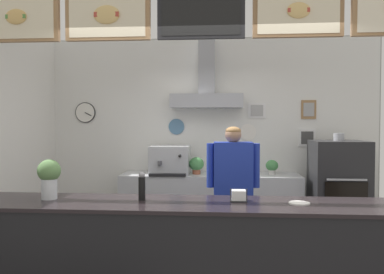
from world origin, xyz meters
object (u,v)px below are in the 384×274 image
at_px(shop_worker, 233,195).
at_px(basil_vase, 49,177).
at_px(pizza_oven, 338,194).
at_px(potted_thyme, 272,166).
at_px(potted_basil, 196,165).
at_px(espresso_machine, 170,160).
at_px(condiment_plate, 299,203).
at_px(pepper_grinder, 142,186).
at_px(napkin_holder, 239,196).

relative_size(shop_worker, basil_vase, 4.82).
relative_size(pizza_oven, potted_thyme, 7.38).
xyz_separation_m(pizza_oven, potted_basil, (-1.91, 0.23, 0.35)).
xyz_separation_m(shop_worker, espresso_machine, (-0.87, 1.25, 0.26)).
xyz_separation_m(potted_thyme, condiment_plate, (-0.08, -2.48, -0.02)).
bearing_deg(pepper_grinder, condiment_plate, -2.58).
bearing_deg(basil_vase, napkin_holder, 1.70).
xyz_separation_m(pepper_grinder, napkin_holder, (0.80, 0.03, -0.08)).
height_order(espresso_machine, basil_vase, basil_vase).
distance_m(espresso_machine, basil_vase, 2.49).
xyz_separation_m(pizza_oven, shop_worker, (-1.42, -1.03, 0.15)).
bearing_deg(condiment_plate, pizza_oven, 67.26).
bearing_deg(napkin_holder, espresso_machine, 110.78).
xyz_separation_m(espresso_machine, basil_vase, (-0.70, -2.39, 0.07)).
distance_m(pepper_grinder, basil_vase, 0.79).
bearing_deg(condiment_plate, pepper_grinder, 177.42).
relative_size(shop_worker, pepper_grinder, 6.87).
relative_size(potted_basil, basil_vase, 0.72).
bearing_deg(potted_basil, pizza_oven, -6.97).
bearing_deg(pepper_grinder, espresso_machine, 92.13).
xyz_separation_m(pizza_oven, napkin_holder, (-1.40, -2.12, 0.34)).
bearing_deg(espresso_machine, napkin_holder, -69.22).
height_order(shop_worker, potted_basil, shop_worker).
relative_size(shop_worker, espresso_machine, 2.91).
height_order(pizza_oven, potted_basil, pizza_oven).
distance_m(pizza_oven, espresso_machine, 2.34).
bearing_deg(espresso_machine, pizza_oven, -5.53).
height_order(potted_basil, condiment_plate, potted_basil).
bearing_deg(potted_thyme, shop_worker, -113.89).
distance_m(potted_basil, condiment_plate, 2.63).
xyz_separation_m(potted_thyme, napkin_holder, (-0.56, -2.40, 0.01)).
relative_size(potted_thyme, potted_basil, 0.85).
xyz_separation_m(shop_worker, condiment_plate, (0.49, -1.18, 0.16)).
xyz_separation_m(pepper_grinder, basil_vase, (-0.79, -0.02, 0.07)).
bearing_deg(pizza_oven, espresso_machine, 174.47).
relative_size(shop_worker, napkin_holder, 11.43).
distance_m(shop_worker, potted_thyme, 1.44).
height_order(espresso_machine, potted_thyme, espresso_machine).
relative_size(shop_worker, condiment_plate, 9.69).
distance_m(pizza_oven, potted_basil, 1.96).
distance_m(espresso_machine, potted_basil, 0.38).
bearing_deg(napkin_holder, condiment_plate, -10.12).
xyz_separation_m(potted_thyme, basil_vase, (-2.14, -2.44, 0.15)).
bearing_deg(basil_vase, pepper_grinder, 1.46).
height_order(pepper_grinder, napkin_holder, pepper_grinder).
xyz_separation_m(pepper_grinder, condiment_plate, (1.27, -0.06, -0.11)).
height_order(shop_worker, basil_vase, shop_worker).
distance_m(potted_thyme, basil_vase, 3.26).
distance_m(pizza_oven, basil_vase, 3.72).
height_order(espresso_machine, pepper_grinder, espresso_machine).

